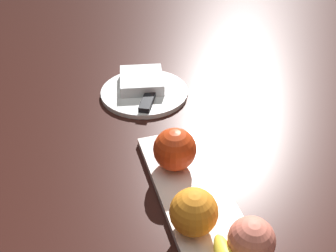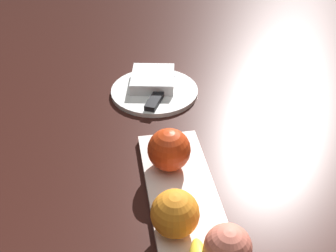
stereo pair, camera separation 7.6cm
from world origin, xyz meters
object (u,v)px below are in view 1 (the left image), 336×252
at_px(folded_napkin, 142,80).
at_px(apple, 175,149).
at_px(peach, 251,240).
at_px(orange_near_apple, 193,212).
at_px(fruit_tray, 202,213).
at_px(dinner_plate, 145,92).
at_px(knife, 150,96).

bearing_deg(folded_napkin, apple, 177.82).
height_order(peach, folded_napkin, peach).
bearing_deg(orange_near_apple, fruit_tray, -44.01).
relative_size(fruit_tray, dinner_plate, 2.05).
distance_m(dinner_plate, folded_napkin, 0.03).
bearing_deg(apple, orange_near_apple, 173.14).
xyz_separation_m(peach, folded_napkin, (0.50, 0.03, -0.02)).
height_order(orange_near_apple, folded_napkin, orange_near_apple).
distance_m(folded_napkin, knife, 0.06).
bearing_deg(dinner_plate, knife, -174.07).
relative_size(apple, knife, 0.44).
bearing_deg(fruit_tray, folded_napkin, 0.00).
relative_size(peach, folded_napkin, 0.60).
height_order(apple, peach, apple).
bearing_deg(peach, fruit_tray, 19.15).
bearing_deg(dinner_plate, apple, 177.61).
bearing_deg(apple, folded_napkin, -2.18).
relative_size(fruit_tray, folded_napkin, 3.78).
relative_size(peach, knife, 0.39).
xyz_separation_m(apple, dinner_plate, (0.27, -0.01, -0.05)).
relative_size(orange_near_apple, dinner_plate, 0.36).
distance_m(orange_near_apple, folded_napkin, 0.44).
bearing_deg(knife, apple, -156.81).
bearing_deg(fruit_tray, dinner_plate, 0.00).
xyz_separation_m(apple, knife, (0.23, -0.01, -0.04)).
relative_size(peach, dinner_plate, 0.33).
distance_m(apple, dinner_plate, 0.27).
distance_m(fruit_tray, orange_near_apple, 0.06).
bearing_deg(peach, orange_near_apple, 42.62).
bearing_deg(apple, fruit_tray, -174.29).
xyz_separation_m(folded_napkin, knife, (-0.06, -0.00, -0.01)).
bearing_deg(peach, dinner_plate, 4.00).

